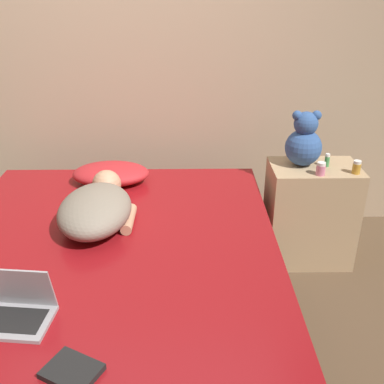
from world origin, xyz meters
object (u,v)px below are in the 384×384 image
Objects in this scene: person_lying at (97,207)px; bottle_amber at (357,167)px; teddy_bear at (304,142)px; bottle_pink at (321,169)px; laptop at (15,308)px; pillow at (111,174)px; book at (71,371)px; bottle_green at (327,160)px.

person_lying is 8.73× the size of bottle_amber.
teddy_bear is 0.21m from bottle_pink.
teddy_bear reaches higher than laptop.
pillow reaches higher than book.
bottle_pink is at bearing -175.01° from bottle_amber.
bottle_pink is 0.22m from bottle_amber.
teddy_bear is at bearing 114.30° from bottle_pink.
book is at bearing -84.35° from person_lying.
bottle_green reaches higher than book.
bottle_pink is (1.49, 1.08, 0.13)m from laptop.
laptop is 1.90m from teddy_bear.
bottle_green reaches higher than laptop.
laptop is 2.04m from bottle_amber.
book is at bearing -39.03° from laptop.
book is at bearing -131.54° from bottle_pink.
bottle_amber is (1.52, -0.19, 0.11)m from pillow.
bottle_amber is at bearing -26.15° from teddy_bear.
person_lying is 8.54× the size of bottle_green.
bottle_amber reaches higher than book.
bottle_green is 0.37× the size of book.
laptop is 3.78× the size of bottle_amber.
pillow is 0.53m from person_lying.
bottle_pink reaches higher than person_lying.
pillow is 0.68× the size of person_lying.
bottle_amber is (0.22, 0.02, 0.00)m from bottle_pink.
teddy_bear is 4.16× the size of bottle_green.
bottle_amber is (0.30, -0.15, -0.11)m from teddy_bear.
laptop is 1.37× the size of book.
laptop reaches higher than pillow.
bottle_pink is at bearing -119.70° from bottle_green.
bottle_amber is at bearing 44.02° from book.
teddy_bear reaches higher than person_lying.
book is (0.28, -0.28, -0.04)m from laptop.
bottle_green is (1.37, 0.46, 0.08)m from person_lying.
pillow is 1.57m from book.
book is (-1.21, -1.36, -0.16)m from bottle_pink.
book is at bearing -126.53° from teddy_bear.
laptop reaches higher than book.
pillow is at bearing 170.99° from bottle_pink.
person_lying is at bearing -165.85° from bottle_pink.
pillow is 1.32m from bottle_pink.
laptop is at bearing -147.22° from bottle_amber.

